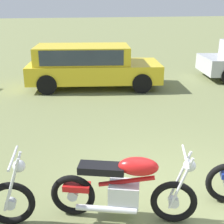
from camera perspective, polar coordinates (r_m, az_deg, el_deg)
ground_plane at (r=4.75m, az=15.16°, el=-17.09°), size 120.00×120.00×0.00m
motorcycle_red at (r=4.19m, az=2.33°, el=-13.89°), size 1.89×0.95×1.02m
car_yellow at (r=10.68m, az=-4.35°, el=9.03°), size 4.71×2.60×1.43m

